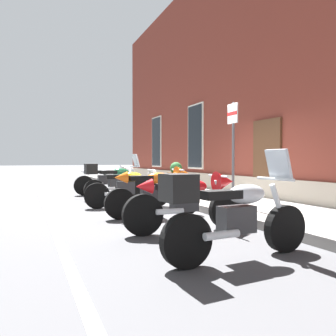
% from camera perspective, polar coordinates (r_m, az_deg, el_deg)
% --- Properties ---
extents(ground_plane, '(140.00, 140.00, 0.00)m').
position_cam_1_polar(ground_plane, '(8.22, 3.32, -6.93)').
color(ground_plane, '#424244').
extents(sidewalk, '(31.06, 2.46, 0.16)m').
position_cam_1_polar(sidewalk, '(8.83, 10.53, -5.86)').
color(sidewalk, gray).
rests_on(sidewalk, ground_plane).
extents(lane_stripe, '(31.06, 0.12, 0.01)m').
position_cam_1_polar(lane_stripe, '(7.39, -19.72, -7.93)').
color(lane_stripe, silver).
rests_on(lane_stripe, ground_plane).
extents(motorcycle_white_sport, '(0.62, 2.14, 1.02)m').
position_cam_1_polar(motorcycle_white_sport, '(11.62, -10.25, -1.75)').
color(motorcycle_white_sport, black).
rests_on(motorcycle_white_sport, ground_plane).
extents(motorcycle_green_touring, '(0.62, 2.02, 1.37)m').
position_cam_1_polar(motorcycle_green_touring, '(10.00, -9.26, -2.18)').
color(motorcycle_green_touring, black).
rests_on(motorcycle_green_touring, ground_plane).
extents(motorcycle_yellow_naked, '(0.63, 2.12, 0.96)m').
position_cam_1_polar(motorcycle_yellow_naked, '(8.34, -6.79, -3.51)').
color(motorcycle_yellow_naked, black).
rests_on(motorcycle_yellow_naked, ground_plane).
extents(motorcycle_orange_sport, '(0.62, 2.06, 1.06)m').
position_cam_1_polar(motorcycle_orange_sport, '(6.92, -1.80, -3.71)').
color(motorcycle_orange_sport, black).
rests_on(motorcycle_orange_sport, ground_plane).
extents(motorcycle_red_sport, '(0.62, 2.18, 1.00)m').
position_cam_1_polar(motorcycle_red_sport, '(5.54, 4.06, -5.29)').
color(motorcycle_red_sport, black).
rests_on(motorcycle_red_sport, ground_plane).
extents(motorcycle_silver_touring, '(0.62, 2.08, 1.33)m').
position_cam_1_polar(motorcycle_silver_touring, '(4.01, 10.91, -7.77)').
color(motorcycle_silver_touring, black).
rests_on(motorcycle_silver_touring, ground_plane).
extents(parking_sign, '(0.36, 0.07, 2.32)m').
position_cam_1_polar(parking_sign, '(7.61, 11.09, 4.94)').
color(parking_sign, '#4C4C51').
rests_on(parking_sign, sidewalk).
extents(barrel_planter, '(0.60, 0.60, 0.96)m').
position_cam_1_polar(barrel_planter, '(11.00, 1.40, -1.83)').
color(barrel_planter, brown).
rests_on(barrel_planter, sidewalk).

